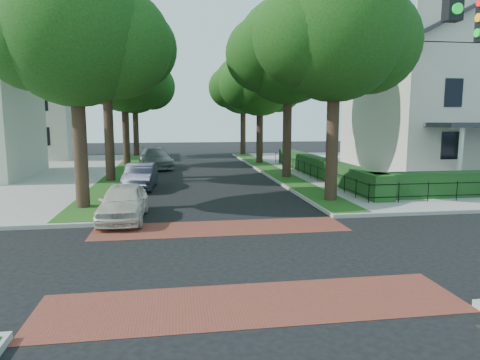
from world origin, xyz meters
The scene contains 21 objects.
ground centered at (0.00, 0.00, 0.00)m, with size 120.00×120.00×0.00m, color black.
sidewalk_ne centered at (19.50, 19.00, 0.07)m, with size 30.00×30.00×0.15m, color gray.
crosswalk_far centered at (0.00, 3.20, 0.01)m, with size 9.00×2.20×0.01m, color maroon.
crosswalk_near centered at (0.00, -3.20, 0.01)m, with size 9.00×2.20×0.01m, color maroon.
grass_strip_ne centered at (5.40, 19.10, 0.16)m, with size 1.60×29.80×0.02m, color #2C4F16.
grass_strip_nw centered at (-5.40, 19.10, 0.16)m, with size 1.60×29.80×0.02m, color #2C4F16.
tree_right_near centered at (5.60, 7.24, 7.63)m, with size 7.75×6.67×10.66m.
tree_right_mid centered at (5.61, 15.25, 7.99)m, with size 8.25×7.09×11.22m.
tree_right_far centered at (5.60, 24.22, 6.91)m, with size 7.25×6.23×9.74m.
tree_right_back centered at (5.60, 33.23, 7.27)m, with size 7.50×6.45×10.20m.
tree_left_near centered at (-5.40, 7.23, 7.27)m, with size 7.50×6.45×10.20m.
tree_left_mid centered at (-5.39, 15.24, 8.34)m, with size 8.00×6.88×11.48m.
tree_left_far centered at (-5.40, 24.22, 7.12)m, with size 7.00×6.02×9.86m.
tree_left_back centered at (-5.40, 33.24, 7.41)m, with size 7.75×6.66×10.44m.
hedge_main_road centered at (7.70, 15.00, 0.75)m, with size 1.00×18.00×1.20m, color #143A17.
fence_main_road centered at (6.90, 15.00, 0.60)m, with size 0.06×18.00×0.90m, color black, non-canonical shape.
house_victorian centered at (17.51, 15.92, 6.02)m, with size 13.00×13.05×12.48m.
house_left_far centered at (-15.49, 31.99, 5.04)m, with size 10.00×9.00×10.14m.
parked_car_front centered at (-3.60, 5.00, 0.71)m, with size 1.68×4.16×1.42m, color silver.
parked_car_middle centered at (-3.52, 12.42, 0.71)m, with size 1.49×4.28×1.41m, color #1E212E.
parked_car_rear centered at (-3.14, 22.59, 0.80)m, with size 2.25×5.54×1.61m, color slate.
Camera 1 is at (-1.56, -11.65, 3.89)m, focal length 32.00 mm.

